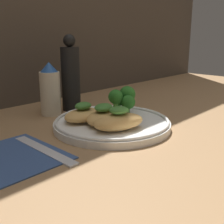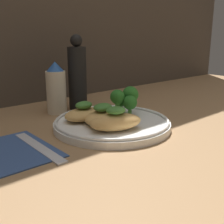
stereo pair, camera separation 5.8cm
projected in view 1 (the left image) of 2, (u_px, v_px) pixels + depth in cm
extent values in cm
cube|color=#936D47|center=(112.00, 130.00, 58.71)|extent=(180.00, 180.00, 1.00)
cylinder|color=white|center=(112.00, 124.00, 58.39)|extent=(24.18, 24.18, 1.40)
torus|color=white|center=(112.00, 120.00, 58.12)|extent=(23.58, 23.58, 0.60)
ellipsoid|color=tan|center=(119.00, 122.00, 52.55)|extent=(11.15, 8.14, 3.14)
ellipsoid|color=#3D752D|center=(119.00, 110.00, 51.94)|extent=(4.55, 4.11, 1.42)
ellipsoid|color=tan|center=(103.00, 117.00, 56.22)|extent=(10.40, 8.37, 2.65)
ellipsoid|color=#3D752D|center=(103.00, 107.00, 55.66)|extent=(5.08, 4.52, 1.54)
ellipsoid|color=tan|center=(83.00, 115.00, 58.18)|extent=(9.47, 6.84, 2.48)
ellipsoid|color=#3D752D|center=(83.00, 106.00, 57.65)|extent=(4.02, 3.32, 1.52)
cylinder|color=#4C8E38|center=(127.00, 106.00, 64.13)|extent=(0.76, 0.76, 3.07)
sphere|color=#286B23|center=(127.00, 94.00, 63.38)|extent=(3.71, 3.71, 3.71)
cylinder|color=#4C8E38|center=(118.00, 110.00, 63.26)|extent=(0.94, 0.94, 2.07)
sphere|color=#286B23|center=(118.00, 101.00, 62.76)|extent=(2.46, 2.46, 2.46)
cylinder|color=#4C8E38|center=(116.00, 109.00, 61.41)|extent=(1.03, 1.03, 3.27)
sphere|color=#286B23|center=(116.00, 97.00, 60.68)|extent=(3.18, 3.18, 3.18)
cylinder|color=#4C8E38|center=(127.00, 111.00, 61.71)|extent=(0.78, 0.78, 2.10)
sphere|color=#286B23|center=(127.00, 102.00, 61.14)|extent=(3.10, 3.10, 3.10)
cylinder|color=beige|center=(50.00, 94.00, 66.96)|extent=(4.78, 4.78, 10.37)
cone|color=#23519E|center=(49.00, 67.00, 65.28)|extent=(4.06, 4.06, 2.28)
cylinder|color=black|center=(71.00, 79.00, 70.67)|extent=(4.66, 4.66, 15.86)
sphere|color=black|center=(69.00, 41.00, 68.16)|extent=(3.03, 3.03, 3.03)
cube|color=silver|center=(44.00, 149.00, 46.69)|extent=(2.13, 16.42, 0.60)
cube|color=#334C7F|center=(6.00, 158.00, 43.65)|extent=(15.88, 15.88, 0.40)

